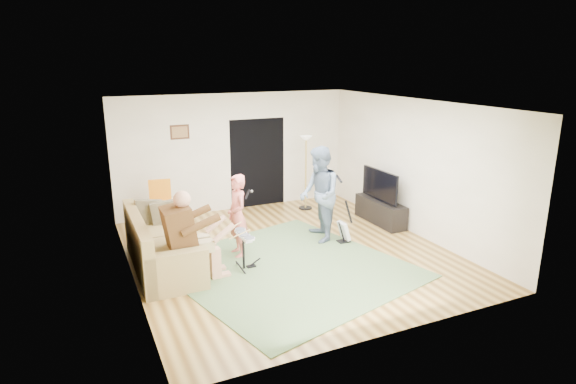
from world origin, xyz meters
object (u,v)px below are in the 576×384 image
object	(u,v)px
torchiere_lamp	(306,159)
dining_chair	(161,215)
drum_kit	(244,253)
television	(380,185)
guitarist	(319,194)
sofa	(158,251)
tv_cabinet	(380,211)
singer	(237,216)
guitar_spare	(344,231)

from	to	relation	value
torchiere_lamp	dining_chair	xyz separation A→B (m)	(-3.40, -0.26, -0.80)
drum_kit	television	bearing A→B (deg)	16.77
drum_kit	guitarist	size ratio (longest dim) A/B	0.35
dining_chair	television	size ratio (longest dim) A/B	0.92
sofa	dining_chair	size ratio (longest dim) A/B	2.16
guitarist	television	distance (m)	1.70
television	tv_cabinet	bearing A→B (deg)	0.00
guitarist	television	xyz separation A→B (m)	(1.65, 0.36, -0.08)
guitarist	torchiere_lamp	size ratio (longest dim) A/B	1.07
guitarist	torchiere_lamp	bearing A→B (deg)	174.04
singer	dining_chair	size ratio (longest dim) A/B	1.38
guitar_spare	television	distance (m)	1.57
sofa	dining_chair	xyz separation A→B (m)	(0.38, 1.70, 0.07)
sofa	torchiere_lamp	bearing A→B (deg)	27.46
tv_cabinet	guitarist	bearing A→B (deg)	-168.04
guitar_spare	tv_cabinet	bearing A→B (deg)	27.45
singer	torchiere_lamp	world-z (taller)	torchiere_lamp
guitarist	tv_cabinet	size ratio (longest dim) A/B	1.32
sofa	dining_chair	world-z (taller)	dining_chair
guitar_spare	torchiere_lamp	size ratio (longest dim) A/B	0.49
torchiere_lamp	dining_chair	distance (m)	3.50
torchiere_lamp	dining_chair	world-z (taller)	torchiere_lamp
singer	tv_cabinet	size ratio (longest dim) A/B	1.07
guitarist	sofa	bearing A→B (deg)	-76.02
singer	guitarist	size ratio (longest dim) A/B	0.81
sofa	drum_kit	size ratio (longest dim) A/B	3.57
guitar_spare	dining_chair	distance (m)	3.69
dining_chair	guitarist	bearing A→B (deg)	-23.08
guitar_spare	television	xyz separation A→B (m)	(1.27, 0.69, 0.61)
singer	dining_chair	distance (m)	2.05
singer	torchiere_lamp	xyz separation A→B (m)	(2.36, 2.00, 0.44)
sofa	drum_kit	world-z (taller)	sofa
torchiere_lamp	guitar_spare	bearing A→B (deg)	-97.54
singer	dining_chair	xyz separation A→B (m)	(-1.04, 1.73, -0.36)
television	dining_chair	bearing A→B (deg)	163.28
torchiere_lamp	drum_kit	bearing A→B (deg)	-133.45
torchiere_lamp	singer	bearing A→B (deg)	-139.82
singer	dining_chair	world-z (taller)	singer
torchiere_lamp	tv_cabinet	world-z (taller)	torchiere_lamp
dining_chair	sofa	bearing A→B (deg)	-94.06
singer	guitar_spare	world-z (taller)	singer
sofa	singer	distance (m)	1.48
singer	guitar_spare	distance (m)	2.14
guitar_spare	television	size ratio (longest dim) A/B	0.72
sofa	torchiere_lamp	size ratio (longest dim) A/B	1.35
tv_cabinet	sofa	bearing A→B (deg)	-175.36
torchiere_lamp	television	bearing A→B (deg)	-58.32
dining_chair	tv_cabinet	xyz separation A→B (m)	(4.42, -1.31, -0.14)
drum_kit	guitarist	xyz separation A→B (m)	(1.80, 0.68, 0.64)
sofa	torchiere_lamp	xyz separation A→B (m)	(3.78, 1.97, 0.87)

